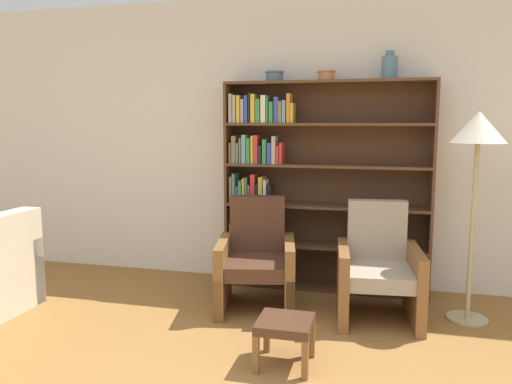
% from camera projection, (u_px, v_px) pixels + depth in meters
% --- Properties ---
extents(wall_back, '(12.00, 0.06, 2.75)m').
position_uv_depth(wall_back, '(322.00, 143.00, 4.77)').
color(wall_back, silver).
rests_on(wall_back, ground).
extents(bookshelf, '(1.89, 0.30, 1.94)m').
position_uv_depth(bookshelf, '(304.00, 185.00, 4.69)').
color(bookshelf, brown).
rests_on(bookshelf, ground).
extents(bowl_copper, '(0.18, 0.18, 0.10)m').
position_uv_depth(bowl_copper, '(274.00, 76.00, 4.60)').
color(bowl_copper, slate).
rests_on(bowl_copper, bookshelf).
extents(bowl_slate, '(0.17, 0.17, 0.09)m').
position_uv_depth(bowl_slate, '(326.00, 75.00, 4.49)').
color(bowl_slate, '#C67547').
rests_on(bowl_slate, bookshelf).
extents(vase_tall, '(0.14, 0.14, 0.25)m').
position_uv_depth(vase_tall, '(390.00, 67.00, 4.35)').
color(vase_tall, slate).
rests_on(vase_tall, bookshelf).
extents(armchair_leather, '(0.76, 0.79, 0.92)m').
position_uv_depth(armchair_leather, '(256.00, 262.00, 4.25)').
color(armchair_leather, brown).
rests_on(armchair_leather, ground).
extents(armchair_cushioned, '(0.71, 0.74, 0.92)m').
position_uv_depth(armchair_cushioned, '(378.00, 270.00, 4.00)').
color(armchair_cushioned, brown).
rests_on(armchair_cushioned, ground).
extents(floor_lamp, '(0.41, 0.41, 1.65)m').
position_uv_depth(floor_lamp, '(478.00, 140.00, 3.80)').
color(floor_lamp, tan).
rests_on(floor_lamp, ground).
extents(footstool, '(0.35, 0.35, 0.31)m').
position_uv_depth(footstool, '(285.00, 328.00, 3.22)').
color(footstool, brown).
rests_on(footstool, ground).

